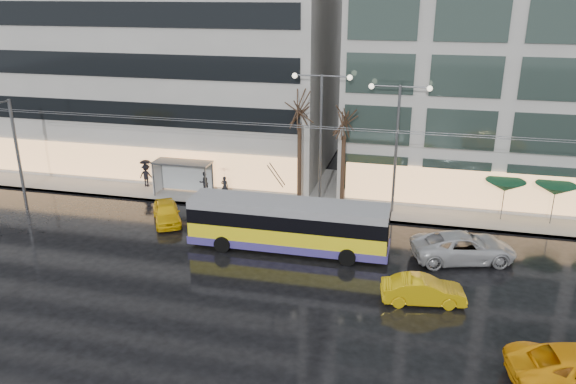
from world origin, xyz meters
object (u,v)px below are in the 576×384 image
(bus_shelter, at_px, (179,170))
(street_lamp_near, at_px, (321,122))
(trolleybus, at_px, (288,227))
(taxi_a, at_px, (167,212))

(bus_shelter, distance_m, street_lamp_near, 11.14)
(trolleybus, height_order, bus_shelter, trolleybus)
(bus_shelter, relative_size, taxi_a, 1.05)
(trolleybus, xyz_separation_m, street_lamp_near, (0.52, 7.15, 4.55))
(bus_shelter, xyz_separation_m, street_lamp_near, (10.38, 0.11, 4.03))
(trolleybus, xyz_separation_m, taxi_a, (-8.60, 2.09, -0.76))
(bus_shelter, distance_m, taxi_a, 5.27)
(trolleybus, relative_size, taxi_a, 2.89)
(street_lamp_near, xyz_separation_m, taxi_a, (-9.12, -5.06, -5.31))
(street_lamp_near, bearing_deg, trolleybus, -94.17)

